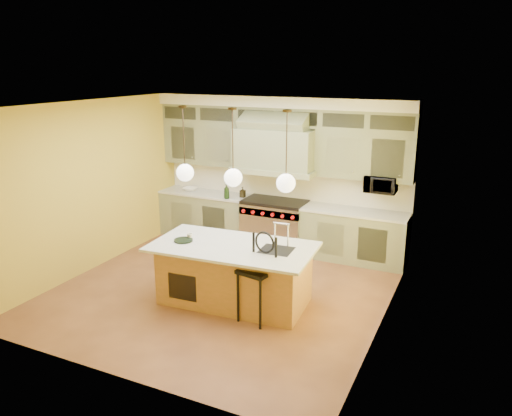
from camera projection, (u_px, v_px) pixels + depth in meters
The scene contains 18 objects.
floor at pixel (222, 290), 7.92m from camera, with size 5.00×5.00×0.00m, color brown.
ceiling at pixel (218, 105), 7.12m from camera, with size 5.00×5.00×0.00m, color white.
wall_back at pixel (283, 172), 9.70m from camera, with size 5.00×5.00×0.00m, color gold.
wall_front at pixel (107, 259), 5.34m from camera, with size 5.00×5.00×0.00m, color gold.
wall_left at pixel (92, 186), 8.54m from camera, with size 5.00×5.00×0.00m, color gold.
wall_right at pixel (388, 224), 6.50m from camera, with size 5.00×5.00×0.00m, color gold.
back_cabinetry at pixel (277, 175), 9.47m from camera, with size 5.00×0.77×2.90m.
range at pixel (275, 224), 9.65m from camera, with size 1.20×0.74×0.96m.
kitchen_island at pixel (235, 273), 7.42m from camera, with size 2.45×1.42×1.35m.
counter_stool at pixel (258, 271), 6.85m from camera, with size 0.51×0.51×1.26m.
microwave at pixel (381, 184), 8.68m from camera, with size 0.54×0.37×0.30m, color black.
oil_bottle_a at pixel (227, 191), 9.68m from camera, with size 0.11×0.11×0.29m, color black.
oil_bottle_b at pixel (243, 192), 9.79m from camera, with size 0.09×0.09×0.21m, color black.
fruit_bowl at pixel (190, 189), 10.31m from camera, with size 0.28×0.28×0.07m, color white.
cup at pixel (190, 236), 7.53m from camera, with size 0.09×0.09×0.08m, color silver.
pendant_left at pixel (185, 171), 7.34m from camera, with size 0.26×0.26×1.11m.
pendant_center at pixel (233, 176), 7.02m from camera, with size 0.26×0.26×1.11m.
pendant_right at pixel (286, 181), 6.69m from camera, with size 0.26×0.26×1.11m.
Camera 1 is at (3.56, -6.34, 3.45)m, focal length 35.00 mm.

